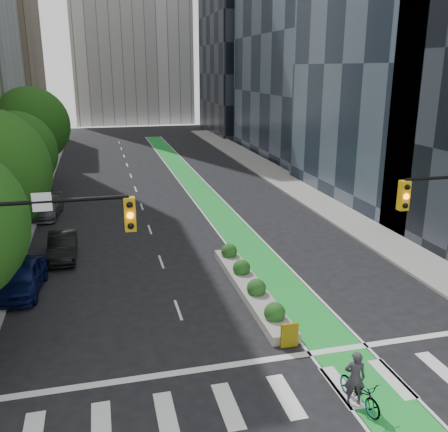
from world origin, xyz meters
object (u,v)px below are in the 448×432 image
parked_car_left_far (46,207)px  parked_car_left_near (22,277)px  cyclist (355,378)px  bicycle (360,391)px  parked_car_left_mid (63,246)px  median_planter (250,285)px

parked_car_left_far → parked_car_left_near: bearing=-84.2°
cyclist → parked_car_left_far: size_ratio=0.40×
parked_car_left_near → parked_car_left_far: size_ratio=0.97×
bicycle → parked_car_left_far: parked_car_left_far is taller
parked_car_left_near → parked_car_left_mid: parked_car_left_near is taller
bicycle → parked_car_left_mid: (-10.00, 15.98, 0.19)m
median_planter → parked_car_left_mid: size_ratio=2.38×
median_planter → bicycle: bearing=-84.1°
parked_car_left_near → cyclist: bearing=-40.3°
median_planter → parked_car_left_near: 11.04m
median_planter → parked_car_left_mid: 11.43m
cyclist → parked_car_left_far: cyclist is taller
cyclist → parked_car_left_far: (-11.50, 24.85, -0.26)m
cyclist → parked_car_left_far: 27.38m
bicycle → cyclist: bearing=121.7°
cyclist → parked_car_left_near: size_ratio=0.41×
median_planter → bicycle: median_planter is taller
parked_car_left_far → median_planter: bearing=-50.4°
bicycle → cyclist: cyclist is taller
parked_car_left_far → parked_car_left_mid: bearing=-74.0°
bicycle → cyclist: (-0.13, 0.15, 0.42)m
cyclist → parked_car_left_near: cyclist is taller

